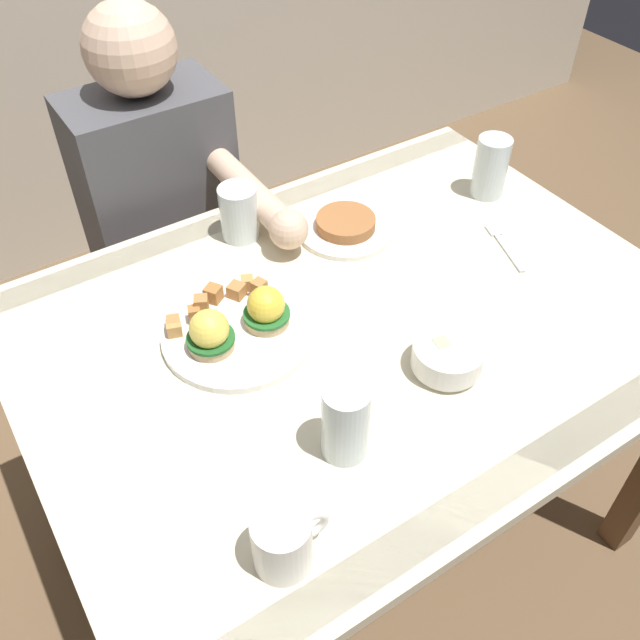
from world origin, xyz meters
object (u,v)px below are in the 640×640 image
fruit_bowl (448,357)px  dining_table (355,358)px  water_glass_near (239,215)px  fork (503,244)px  coffee_mug (283,540)px  water_glass_far (490,171)px  eggs_benedict_plate (236,326)px  water_glass_extra (345,424)px  side_plate (346,227)px  diner_person (168,217)px

fruit_bowl → dining_table: bearing=107.0°
dining_table → water_glass_near: water_glass_near is taller
fork → coffee_mug: bearing=-154.9°
water_glass_near → water_glass_far: water_glass_far is taller
coffee_mug → eggs_benedict_plate: bearing=70.5°
fork → water_glass_near: size_ratio=1.33×
fruit_bowl → water_glass_extra: (-0.24, -0.04, 0.03)m
water_glass_near → water_glass_extra: water_glass_extra is taller
water_glass_near → side_plate: (0.19, -0.11, -0.04)m
water_glass_far → water_glass_extra: bearing=-148.9°
dining_table → fruit_bowl: bearing=-73.0°
fork → water_glass_near: (-0.44, 0.32, 0.05)m
eggs_benedict_plate → dining_table: bearing=-21.2°
fruit_bowl → water_glass_extra: water_glass_extra is taller
fruit_bowl → diner_person: (-0.18, 0.78, -0.12)m
water_glass_near → eggs_benedict_plate: bearing=-119.6°
dining_table → side_plate: bearing=60.5°
dining_table → water_glass_extra: water_glass_extra is taller
eggs_benedict_plate → side_plate: 0.37m
coffee_mug → fork: 0.80m
coffee_mug → diner_person: bearing=76.3°
dining_table → eggs_benedict_plate: (-0.21, 0.08, 0.13)m
water_glass_far → dining_table: bearing=-159.9°
fruit_bowl → diner_person: diner_person is taller
dining_table → water_glass_near: (-0.06, 0.34, 0.16)m
coffee_mug → water_glass_far: water_glass_far is taller
fork → side_plate: size_ratio=0.76×
water_glass_extra → diner_person: size_ratio=0.12×
eggs_benedict_plate → diner_person: size_ratio=0.24×
dining_table → side_plate: 0.29m
dining_table → water_glass_far: size_ratio=8.84×
coffee_mug → side_plate: 0.73m
eggs_benedict_plate → water_glass_far: 0.69m
eggs_benedict_plate → water_glass_extra: water_glass_extra is taller
coffee_mug → side_plate: coffee_mug is taller
water_glass_far → water_glass_extra: size_ratio=0.99×
coffee_mug → water_glass_near: size_ratio=0.97×
fruit_bowl → eggs_benedict_plate: bearing=135.1°
fork → water_glass_near: bearing=143.5°
water_glass_near → diner_person: bearing=103.3°
dining_table → fruit_bowl: fruit_bowl is taller
fork → water_glass_far: (0.10, 0.16, 0.06)m
eggs_benedict_plate → water_glass_near: water_glass_near is taller
fruit_bowl → side_plate: bearing=79.8°
water_glass_extra → side_plate: 0.55m
water_glass_far → side_plate: water_glass_far is taller
eggs_benedict_plate → coffee_mug: 0.43m
fruit_bowl → water_glass_far: 0.55m
eggs_benedict_plate → water_glass_far: bearing=7.8°
coffee_mug → diner_person: size_ratio=0.10×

